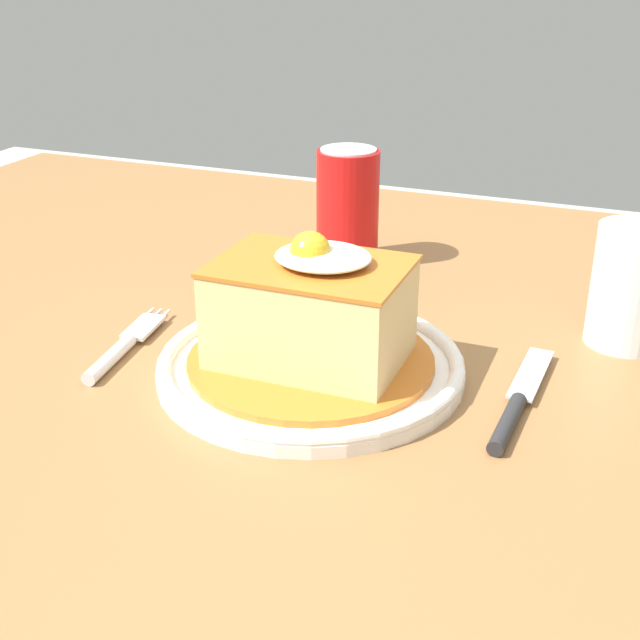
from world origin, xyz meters
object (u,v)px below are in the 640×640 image
knife (515,408)px  soda_can (348,207)px  drinking_glass (631,294)px  main_plate (311,365)px  fork (121,348)px

knife → soda_can: size_ratio=1.34×
drinking_glass → main_plate: bearing=-145.6°
knife → fork: bearing=-175.9°
soda_can → drinking_glass: bearing=-18.2°
main_plate → fork: bearing=-170.9°
soda_can → drinking_glass: 0.31m
main_plate → knife: main_plate is taller
fork → soda_can: size_ratio=1.14×
soda_can → main_plate: bearing=-76.2°
knife → drinking_glass: size_ratio=1.58×
soda_can → drinking_glass: size_ratio=1.18×
fork → soda_can: soda_can is taller
drinking_glass → soda_can: bearing=161.8°
knife → drinking_glass: bearing=67.6°
main_plate → soda_can: bearing=103.8°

